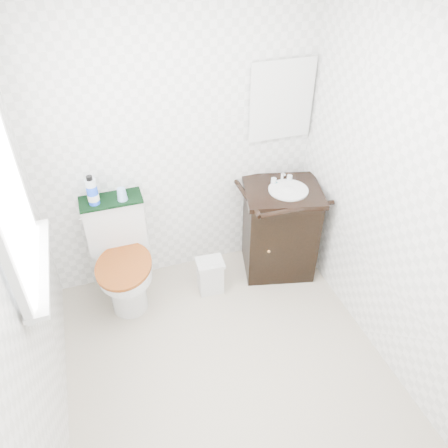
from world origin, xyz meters
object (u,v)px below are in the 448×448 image
toilet (122,261)px  cup (122,194)px  trash_bin (210,276)px  mouthwash_bottle (92,191)px  vanity (280,228)px

toilet → cup: cup is taller
toilet → trash_bin: (0.68, -0.16, -0.22)m
cup → mouthwash_bottle: bearing=175.8°
trash_bin → mouthwash_bottle: (-0.79, 0.27, 0.83)m
vanity → cup: cup is taller
vanity → trash_bin: size_ratio=2.89×
vanity → mouthwash_bottle: size_ratio=3.98×
cup → trash_bin: bearing=-23.0°
mouthwash_bottle → cup: 0.21m
vanity → mouthwash_bottle: mouthwash_bottle is taller
trash_bin → vanity: bearing=9.0°
mouthwash_bottle → cup: mouthwash_bottle is taller
vanity → cup: 1.36m
mouthwash_bottle → trash_bin: bearing=-18.5°
vanity → toilet: bearing=177.4°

